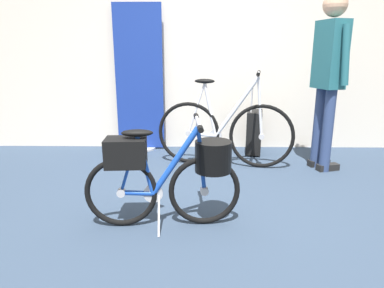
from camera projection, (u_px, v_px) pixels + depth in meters
name	position (u px, v px, depth m)	size (l,w,h in m)	color
ground_plane	(210.00, 229.00, 2.46)	(6.45, 6.45, 0.00)	#2D3D51
back_wall	(205.00, 35.00, 4.30)	(6.45, 0.10, 2.89)	silver
floor_banner_stand	(139.00, 86.00, 4.32)	(0.60, 0.36, 1.82)	#B7B7BC
folding_bike_foreground	(169.00, 171.00, 2.42)	(1.12, 0.53, 0.79)	black
display_bike_left	(224.00, 131.00, 3.77)	(1.50, 0.53, 1.05)	black
visitor_near_wall	(329.00, 71.00, 3.49)	(0.34, 0.51, 1.80)	navy
rolling_suitcase	(254.00, 131.00, 4.25)	(0.24, 0.39, 0.83)	black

